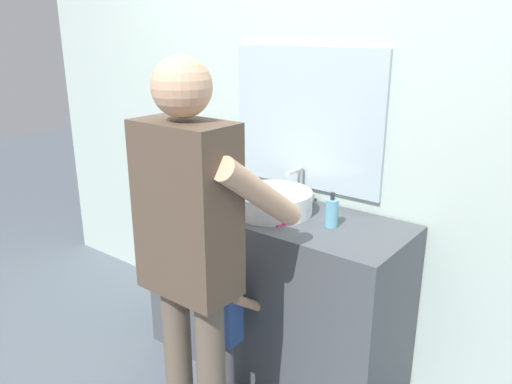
{
  "coord_description": "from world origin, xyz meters",
  "views": [
    {
      "loc": [
        1.39,
        -1.62,
        1.76
      ],
      "look_at": [
        0.0,
        0.15,
        1.02
      ],
      "focal_mm": 35.33,
      "sensor_mm": 36.0,
      "label": 1
    }
  ],
  "objects_px": {
    "soap_bottle": "(332,213)",
    "child_toddler": "(223,318)",
    "adult_parent": "(191,234)",
    "toothbrush_cup": "(212,187)"
  },
  "relations": [
    {
      "from": "soap_bottle",
      "to": "child_toddler",
      "type": "bearing_deg",
      "value": -129.16
    },
    {
      "from": "child_toddler",
      "to": "adult_parent",
      "type": "relative_size",
      "value": 0.47
    },
    {
      "from": "child_toddler",
      "to": "adult_parent",
      "type": "height_order",
      "value": "adult_parent"
    },
    {
      "from": "soap_bottle",
      "to": "child_toddler",
      "type": "distance_m",
      "value": 0.71
    },
    {
      "from": "soap_bottle",
      "to": "adult_parent",
      "type": "xyz_separation_m",
      "value": [
        -0.24,
        -0.67,
        0.05
      ]
    },
    {
      "from": "toothbrush_cup",
      "to": "adult_parent",
      "type": "xyz_separation_m",
      "value": [
        0.49,
        -0.64,
        0.07
      ]
    },
    {
      "from": "toothbrush_cup",
      "to": "child_toddler",
      "type": "distance_m",
      "value": 0.72
    },
    {
      "from": "soap_bottle",
      "to": "adult_parent",
      "type": "distance_m",
      "value": 0.71
    },
    {
      "from": "child_toddler",
      "to": "soap_bottle",
      "type": "bearing_deg",
      "value": 50.84
    },
    {
      "from": "soap_bottle",
      "to": "adult_parent",
      "type": "bearing_deg",
      "value": -109.54
    }
  ]
}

